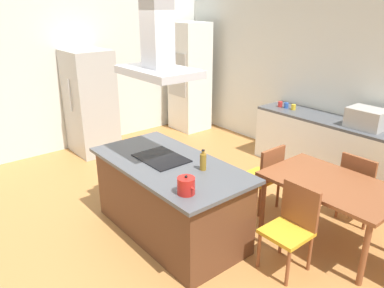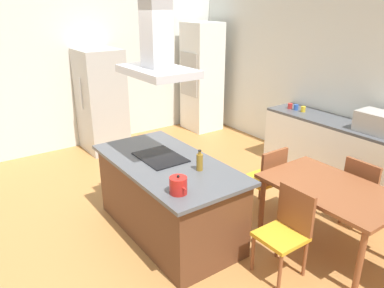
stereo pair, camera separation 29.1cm
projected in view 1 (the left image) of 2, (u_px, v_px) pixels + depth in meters
The scene contains 19 objects.
ground at pixel (255, 193), 5.35m from camera, with size 16.00×16.00×0.00m, color #AD753D.
wall_back at pixel (334, 84), 5.90m from camera, with size 7.20×0.10×2.70m, color silver.
wall_left at pixel (104, 71), 7.06m from camera, with size 0.10×8.80×2.70m, color silver.
kitchen_island at pixel (170, 198), 4.30m from camera, with size 1.95×1.00×0.90m.
cooktop at pixel (161, 158), 4.24m from camera, with size 0.60×0.44×0.01m, color black.
tea_kettle at pixel (186, 186), 3.44m from camera, with size 0.22×0.17×0.19m.
olive_oil_bottle at pixel (203, 161), 3.93m from camera, with size 0.07×0.07×0.23m.
back_counter at pixel (333, 148), 5.76m from camera, with size 2.59×0.62×0.90m.
countertop_microwave at pixel (367, 118), 5.23m from camera, with size 0.50×0.38×0.28m, color #B2AFAA.
coffee_mug_red at pixel (280, 104), 6.31m from camera, with size 0.08×0.08×0.09m, color red.
coffee_mug_blue at pixel (286, 105), 6.24m from camera, with size 0.08×0.08×0.09m, color #2D56B2.
coffee_mug_yellow at pixel (293, 107), 6.14m from camera, with size 0.08×0.08×0.09m, color gold.
wall_oven_stack at pixel (189, 77), 7.72m from camera, with size 0.70×0.66×2.20m.
refrigerator at pixel (90, 103), 6.55m from camera, with size 0.80×0.73×1.82m.
dining_table at pixel (331, 189), 4.05m from camera, with size 1.40×0.90×0.75m.
chair_facing_island at pixel (292, 223), 3.71m from camera, with size 0.42×0.42×0.89m.
chair_facing_back_wall at pixel (359, 184), 4.50m from camera, with size 0.42×0.42×0.89m.
chair_at_left_end at pixel (265, 174), 4.77m from camera, with size 0.42×0.42×0.89m.
range_hood at pixel (158, 51), 3.81m from camera, with size 0.90×0.55×0.78m.
Camera 1 is at (3.09, -2.21, 2.58)m, focal length 34.78 mm.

